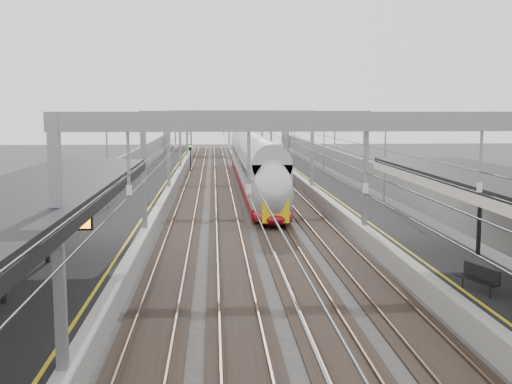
{
  "coord_description": "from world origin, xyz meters",
  "views": [
    {
      "loc": [
        -2.39,
        -14.07,
        7.64
      ],
      "look_at": [
        0.0,
        21.8,
        3.03
      ],
      "focal_mm": 45.0,
      "sensor_mm": 36.0,
      "label": 1
    }
  ],
  "objects": [
    {
      "name": "platform_left",
      "position": [
        -8.0,
        45.0,
        0.5
      ],
      "size": [
        4.0,
        120.0,
        1.0
      ],
      "primitive_type": "cube",
      "color": "black",
      "rests_on": "ground"
    },
    {
      "name": "overhead_line",
      "position": [
        0.0,
        51.62,
        6.14
      ],
      "size": [
        13.0,
        140.0,
        6.6
      ],
      "color": "gray",
      "rests_on": "platform_left"
    },
    {
      "name": "platform_right",
      "position": [
        8.0,
        45.0,
        0.5
      ],
      "size": [
        4.0,
        120.0,
        1.0
      ],
      "primitive_type": "cube",
      "color": "black",
      "rests_on": "ground"
    },
    {
      "name": "signal_red_near",
      "position": [
        3.2,
        71.05,
        2.42
      ],
      "size": [
        0.32,
        0.32,
        3.48
      ],
      "color": "black",
      "rests_on": "ground"
    },
    {
      "name": "tracks",
      "position": [
        0.0,
        45.0,
        0.05
      ],
      "size": [
        11.4,
        140.0,
        0.2
      ],
      "color": "black",
      "rests_on": "ground"
    },
    {
      "name": "wall_right",
      "position": [
        11.2,
        45.0,
        1.6
      ],
      "size": [
        0.3,
        120.0,
        3.2
      ],
      "primitive_type": "cube",
      "color": "gray",
      "rests_on": "ground"
    },
    {
      "name": "bench",
      "position": [
        7.27,
        8.16,
        1.59
      ],
      "size": [
        1.06,
        1.95,
        0.98
      ],
      "color": "black",
      "rests_on": "platform_right"
    },
    {
      "name": "signal_green",
      "position": [
        -5.2,
        64.71,
        2.42
      ],
      "size": [
        0.32,
        0.32,
        3.48
      ],
      "color": "black",
      "rests_on": "ground"
    },
    {
      "name": "wall_left",
      "position": [
        -11.2,
        45.0,
        1.6
      ],
      "size": [
        0.3,
        120.0,
        3.2
      ],
      "primitive_type": "cube",
      "color": "gray",
      "rests_on": "ground"
    },
    {
      "name": "overbridge",
      "position": [
        0.0,
        100.0,
        5.31
      ],
      "size": [
        22.0,
        2.2,
        6.9
      ],
      "color": "gray",
      "rests_on": "ground"
    },
    {
      "name": "signal_red_far",
      "position": [
        5.4,
        74.31,
        2.42
      ],
      "size": [
        0.32,
        0.32,
        3.48
      ],
      "color": "black",
      "rests_on": "ground"
    },
    {
      "name": "train",
      "position": [
        1.5,
        48.69,
        2.11
      ],
      "size": [
        2.72,
        49.64,
        4.31
      ],
      "color": "maroon",
      "rests_on": "ground"
    }
  ]
}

